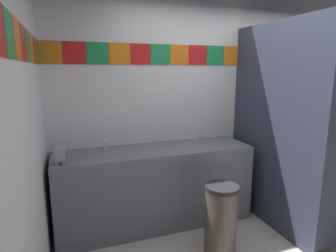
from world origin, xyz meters
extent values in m
cube|color=silver|center=(0.00, 1.49, 1.45)|extent=(4.01, 0.08, 2.89)
cube|color=orange|center=(-1.89, 1.45, 1.92)|extent=(0.23, 0.01, 0.23)
cube|color=red|center=(-1.65, 1.45, 1.92)|extent=(0.23, 0.01, 0.23)
cube|color=#1E8C4C|center=(-1.42, 1.45, 1.92)|extent=(0.23, 0.01, 0.23)
cube|color=orange|center=(-1.18, 1.45, 1.92)|extent=(0.23, 0.01, 0.23)
cube|color=red|center=(-0.94, 1.45, 1.92)|extent=(0.23, 0.01, 0.23)
cube|color=#1E8C4C|center=(-0.71, 1.45, 1.92)|extent=(0.23, 0.01, 0.23)
cube|color=orange|center=(-0.47, 1.45, 1.92)|extent=(0.23, 0.01, 0.23)
cube|color=red|center=(-0.24, 1.45, 1.92)|extent=(0.23, 0.01, 0.23)
cube|color=#1E8C4C|center=(0.00, 1.45, 1.92)|extent=(0.23, 0.01, 0.23)
cube|color=orange|center=(0.24, 1.45, 1.92)|extent=(0.23, 0.01, 0.23)
cube|color=red|center=(0.47, 1.45, 1.92)|extent=(0.23, 0.01, 0.23)
cube|color=#1E8C4C|center=(0.71, 1.45, 1.92)|extent=(0.23, 0.01, 0.23)
cube|color=orange|center=(0.94, 1.45, 1.92)|extent=(0.23, 0.01, 0.23)
cube|color=red|center=(1.18, 1.45, 1.92)|extent=(0.23, 0.01, 0.23)
cube|color=#1E8C4C|center=(1.42, 1.45, 1.92)|extent=(0.23, 0.01, 0.23)
cube|color=orange|center=(1.65, 1.45, 1.92)|extent=(0.23, 0.01, 0.23)
cube|color=red|center=(1.89, 1.45, 1.92)|extent=(0.23, 0.01, 0.23)
cube|color=silver|center=(-2.05, 0.00, 1.45)|extent=(0.08, 2.91, 2.89)
cube|color=#1E8C4C|center=(-2.00, -0.12, 1.92)|extent=(0.01, 0.23, 0.23)
cube|color=orange|center=(-2.00, 0.12, 1.92)|extent=(0.01, 0.23, 0.23)
cube|color=red|center=(-2.00, 0.36, 1.92)|extent=(0.01, 0.23, 0.23)
cube|color=#1E8C4C|center=(-2.00, 0.61, 1.92)|extent=(0.01, 0.23, 0.23)
cube|color=orange|center=(-2.00, 0.85, 1.92)|extent=(0.01, 0.23, 0.23)
cube|color=red|center=(-2.00, 1.09, 1.92)|extent=(0.01, 0.23, 0.23)
cube|color=#1E8C4C|center=(-2.00, 1.33, 1.92)|extent=(0.01, 0.23, 0.23)
cube|color=slate|center=(-0.87, 1.16, 0.44)|extent=(2.17, 0.59, 0.89)
cube|color=slate|center=(-0.87, 1.44, 0.85)|extent=(2.17, 0.03, 0.08)
cylinder|color=silver|center=(-1.41, 1.13, 0.83)|extent=(0.34, 0.34, 0.10)
cylinder|color=silver|center=(-0.33, 1.13, 0.83)|extent=(0.34, 0.34, 0.10)
cylinder|color=silver|center=(-1.41, 1.27, 0.91)|extent=(0.04, 0.04, 0.05)
cylinder|color=silver|center=(-1.41, 1.22, 0.98)|extent=(0.02, 0.06, 0.09)
cylinder|color=silver|center=(-0.33, 1.27, 0.91)|extent=(0.04, 0.04, 0.05)
cylinder|color=silver|center=(-0.33, 1.22, 0.98)|extent=(0.02, 0.06, 0.09)
cube|color=gray|center=(-1.85, 0.99, 0.97)|extent=(0.09, 0.07, 0.16)
cylinder|color=black|center=(-1.85, 0.94, 0.91)|extent=(0.02, 0.02, 0.03)
cube|color=#33384C|center=(0.34, 0.74, 1.13)|extent=(0.04, 1.43, 2.25)
cylinder|color=silver|center=(0.36, 0.04, 1.24)|extent=(0.02, 0.02, 0.10)
cylinder|color=white|center=(0.91, 0.98, 0.20)|extent=(0.38, 0.38, 0.40)
torus|color=white|center=(0.91, 0.98, 0.42)|extent=(0.39, 0.39, 0.05)
cube|color=white|center=(0.91, 1.19, 0.57)|extent=(0.34, 0.17, 0.34)
cylinder|color=brown|center=(-0.44, 0.44, 0.32)|extent=(0.32, 0.32, 0.65)
cylinder|color=#262628|center=(-0.44, 0.44, 0.67)|extent=(0.32, 0.32, 0.04)
camera|label=1|loc=(-1.76, -1.73, 1.76)|focal=30.21mm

